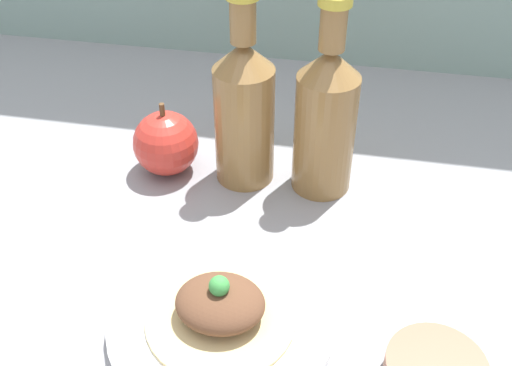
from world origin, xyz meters
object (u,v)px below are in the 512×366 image
Objects in this scene: plated_food at (220,306)px; apple at (166,143)px; plate at (221,321)px; cider_bottle_right at (326,117)px; cider_bottle_left at (244,109)px.

apple reaches higher than plated_food.
plated_food reaches higher than plate.
plated_food is (0.00, 0.00, 2.26)cm from plate.
cider_bottle_right is at bearing 2.26° from apple.
cider_bottle_left is at bearing 96.41° from plate.
cider_bottle_right is (7.21, 25.15, 9.32)cm from plate.
cider_bottle_left reaches higher than apple.
apple is (-13.20, 24.34, 3.39)cm from plate.
cider_bottle_left is at bearing 96.41° from plated_food.
plated_food is 27.72cm from apple.
plate is 26.97cm from cider_bottle_left.
cider_bottle_left is 2.48× the size of apple.
plate is 2.26cm from plated_food.
cider_bottle_left is at bearing 180.00° from cider_bottle_right.
cider_bottle_right reaches higher than plated_food.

